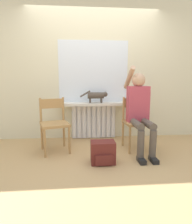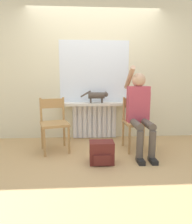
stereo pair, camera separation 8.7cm
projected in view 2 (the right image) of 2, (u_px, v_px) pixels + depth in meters
The scene contains 10 objects.
ground_plane at pixel (98, 161), 2.69m from camera, with size 12.00×12.00×0.00m, color tan.
wall_with_window at pixel (94, 70), 3.68m from camera, with size 7.00×0.06×2.70m.
radiator at pixel (94, 121), 3.77m from camera, with size 0.87×0.08×0.68m.
windowsill at pixel (95, 104), 3.60m from camera, with size 1.40×0.31×0.05m.
window_glass at pixel (94, 72), 3.65m from camera, with size 1.35×0.01×1.18m.
chair_left at pixel (54, 123), 3.05m from camera, with size 0.54×0.54×0.87m.
chair_right at pixel (137, 122), 3.13m from camera, with size 0.45×0.45×0.87m.
person at pixel (139, 108), 2.98m from camera, with size 0.36×1.04×1.39m.
cat at pixel (97, 96), 3.53m from camera, with size 0.52×0.12×0.24m.
backpack at pixel (102, 153), 2.62m from camera, with size 0.34×0.25×0.31m.
Camera 2 is at (-0.18, -2.53, 1.15)m, focal length 30.00 mm.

